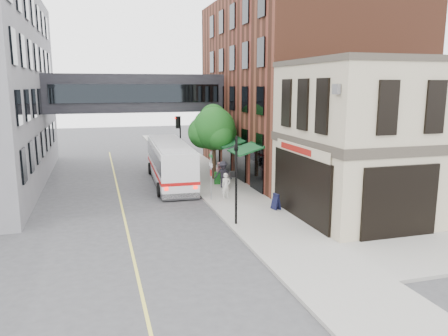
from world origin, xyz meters
TOP-DOWN VIEW (x-y plane):
  - ground at (0.00, 0.00)m, footprint 120.00×120.00m
  - sidewalk_main at (2.00, 14.00)m, footprint 4.00×60.00m
  - corner_building at (8.97, 2.00)m, footprint 10.19×8.12m
  - brick_building at (9.98, 15.00)m, footprint 13.76×18.00m
  - skyway_bridge at (-3.00, 18.00)m, footprint 14.00×3.18m
  - traffic_signal_near at (0.37, 2.00)m, footprint 0.44×0.22m
  - traffic_signal_far at (0.26, 17.00)m, footprint 0.53×0.28m
  - street_sign_pole at (0.39, 7.00)m, footprint 0.08×0.75m
  - street_tree at (2.19, 13.22)m, footprint 3.80×3.20m
  - lane_marking at (-5.00, 10.00)m, footprint 0.12×40.00m
  - bus at (-1.14, 13.09)m, footprint 3.04×11.10m
  - pedestrian_a at (1.40, 7.13)m, footprint 0.62×0.45m
  - pedestrian_b at (2.21, 11.44)m, footprint 0.77×0.62m
  - pedestrian_c at (2.03, 9.98)m, footprint 1.31×0.93m
  - newspaper_box at (1.94, 11.15)m, footprint 0.52×0.49m
  - sandwich_board at (3.41, 3.90)m, footprint 0.43×0.57m

SIDE VIEW (x-z plane):
  - ground at x=0.00m, z-range 0.00..0.00m
  - lane_marking at x=-5.00m, z-range 0.00..0.01m
  - sidewalk_main at x=2.00m, z-range 0.00..0.15m
  - newspaper_box at x=1.94m, z-range 0.15..1.01m
  - sandwich_board at x=3.41m, z-range 0.15..1.07m
  - pedestrian_b at x=2.21m, z-range 0.15..1.67m
  - pedestrian_a at x=1.40m, z-range 0.15..1.74m
  - pedestrian_c at x=2.03m, z-range 0.15..2.00m
  - bus at x=-1.14m, z-range 0.18..3.14m
  - street_sign_pole at x=0.39m, z-range 0.43..3.43m
  - traffic_signal_near at x=0.37m, z-range 0.68..5.28m
  - traffic_signal_far at x=0.26m, z-range 1.09..5.59m
  - street_tree at x=2.19m, z-range 1.11..6.71m
  - corner_building at x=8.97m, z-range -0.01..8.44m
  - skyway_bridge at x=-3.00m, z-range 5.00..8.00m
  - brick_building at x=9.98m, z-range -0.01..13.99m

